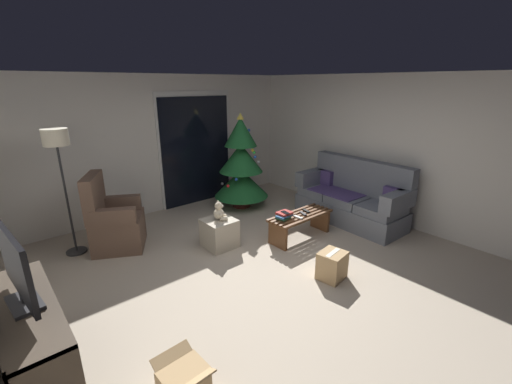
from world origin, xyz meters
The scene contains 20 objects.
ground_plane centered at (0.00, 0.00, 0.00)m, with size 7.00×7.00×0.00m, color #B2A38E.
wall_back centered at (0.00, 3.06, 1.25)m, with size 5.72×0.12×2.50m, color silver.
wall_right centered at (2.86, 0.00, 1.25)m, with size 0.12×6.00×2.50m, color silver.
patio_door_frame centered at (0.79, 2.99, 1.10)m, with size 1.60×0.02×2.20m, color silver.
patio_door_glass centered at (0.79, 2.97, 1.05)m, with size 1.50×0.02×2.10m, color black.
couch centered at (2.32, 0.34, 0.40)m, with size 0.84×1.96×1.08m.
coffee_table centered at (1.10, 0.45, 0.26)m, with size 1.10×0.40×0.39m.
remote_white centered at (0.96, 0.38, 0.41)m, with size 0.04×0.16×0.02m, color silver.
remote_black centered at (1.26, 0.47, 0.41)m, with size 0.04×0.16×0.02m, color black.
remote_graphite centered at (1.14, 0.43, 0.41)m, with size 0.04×0.16×0.02m, color #333338.
book_stack centered at (0.78, 0.50, 0.45)m, with size 0.28×0.21×0.10m.
cell_phone centered at (0.79, 0.48, 0.50)m, with size 0.07×0.14×0.01m, color black.
christmas_tree centered at (1.27, 2.16, 0.82)m, with size 1.05×1.05×1.82m.
armchair centered at (-1.22, 2.00, 0.40)m, with size 0.93×0.93×1.13m.
floor_lamp centered at (-1.73, 2.23, 1.51)m, with size 0.32×0.32×1.78m.
media_shelf centered at (-2.53, -0.02, 0.35)m, with size 0.40×1.40×0.73m.
television centered at (-2.50, 0.03, 1.05)m, with size 0.24×0.84×0.61m.
ottoman centered at (-0.03, 1.03, 0.21)m, with size 0.44×0.44×0.43m, color #B2A893.
teddy_bear_cream centered at (-0.02, 1.03, 0.55)m, with size 0.21×0.21×0.29m.
cardboard_box_taped_mid_floor centered at (0.55, -0.59, 0.18)m, with size 0.36×0.33×0.36m.
Camera 1 is at (-2.55, -2.75, 2.35)m, focal length 23.33 mm.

